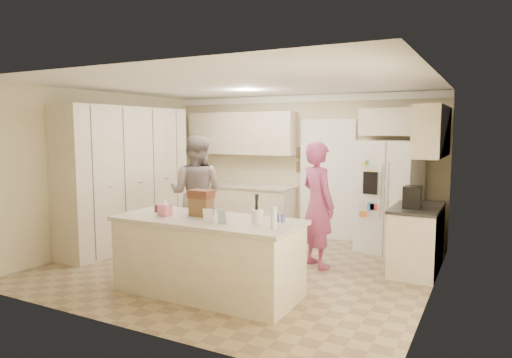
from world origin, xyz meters
The scene contains 41 objects.
floor centered at (0.00, 0.00, -0.01)m, with size 5.20×4.60×0.02m, color #95825A.
ceiling centered at (0.00, 0.00, 2.61)m, with size 5.20×4.60×0.02m, color white.
wall_back centered at (0.00, 2.31, 1.30)m, with size 5.20×0.02×2.60m, color beige.
wall_front centered at (0.00, -2.31, 1.30)m, with size 5.20×0.02×2.60m, color beige.
wall_left centered at (-2.61, 0.00, 1.30)m, with size 0.02×4.60×2.60m, color beige.
wall_right centered at (2.61, 0.00, 1.30)m, with size 0.02×4.60×2.60m, color beige.
crown_back centered at (0.00, 2.26, 2.53)m, with size 5.20×0.08×0.12m, color white.
pantry_bank centered at (-2.30, 0.20, 1.18)m, with size 0.60×2.60×2.35m, color #F0DEC4.
back_base_cab centered at (-1.15, 2.00, 0.44)m, with size 2.20×0.60×0.88m, color #F0DEC4.
back_countertop centered at (-1.15, 1.99, 0.90)m, with size 2.24×0.63×0.04m, color beige.
back_upper_cab centered at (-1.15, 2.12, 1.90)m, with size 2.20×0.35×0.80m, color #F0DEC4.
doorway_opening centered at (0.55, 2.28, 1.05)m, with size 0.90×0.06×2.10m, color black.
doorway_casing centered at (0.55, 2.24, 1.05)m, with size 1.02×0.03×2.22m, color white.
wall_frame_upper centered at (0.02, 2.27, 1.55)m, with size 0.15×0.02×0.20m, color brown.
wall_frame_lower centered at (0.02, 2.27, 1.28)m, with size 0.15×0.02×0.20m, color brown.
refrigerator centered at (1.73, 1.84, 0.90)m, with size 0.90×0.70×1.80m, color white.
fridge_seam centered at (1.73, 1.49, 0.90)m, with size 0.01×0.02×1.78m, color gray.
fridge_dispenser centered at (1.51, 1.48, 1.15)m, with size 0.22×0.03×0.35m, color black.
fridge_handle_l centered at (1.68, 1.47, 1.05)m, with size 0.02×0.02×0.85m, color silver.
fridge_handle_r centered at (1.78, 1.47, 1.05)m, with size 0.02×0.02×0.85m, color silver.
over_fridge_cab centered at (1.65, 2.12, 2.10)m, with size 0.95×0.35×0.45m, color #F0DEC4.
right_base_cab centered at (2.30, 1.00, 0.44)m, with size 0.60×1.20×0.88m, color #F0DEC4.
right_countertop centered at (2.29, 1.00, 0.90)m, with size 0.63×1.24×0.04m, color #2D2B28.
right_upper_cab centered at (2.43, 1.20, 1.95)m, with size 0.35×1.50×0.70m, color #F0DEC4.
coffee_maker centered at (2.25, 0.80, 1.07)m, with size 0.22×0.28×0.30m, color black.
island_base centered at (0.20, -1.10, 0.44)m, with size 2.20×0.90×0.88m, color #F0DEC4.
island_top centered at (0.20, -1.10, 0.90)m, with size 2.28×0.96×0.05m, color beige.
utensil_crock centered at (0.85, -1.05, 1.00)m, with size 0.13×0.13×0.15m, color white.
tissue_box centered at (-0.35, -1.20, 1.00)m, with size 0.13×0.13×0.14m, color pink.
tissue_plume centered at (-0.35, -1.20, 1.10)m, with size 0.08×0.08×0.08m, color white.
dollhouse_body centered at (0.05, -1.00, 1.04)m, with size 0.26×0.18×0.22m, color brown.
dollhouse_roof centered at (0.05, -1.00, 1.20)m, with size 0.28×0.20×0.10m, color #592D1E.
jam_jar centered at (-0.60, -1.05, 0.97)m, with size 0.07×0.07×0.09m, color #59263F.
greeting_card_a centered at (0.35, -1.30, 1.01)m, with size 0.12×0.01×0.16m, color white.
greeting_card_b centered at (0.50, -1.25, 1.01)m, with size 0.12×0.01×0.16m, color silver.
water_bottle centered at (1.15, -1.25, 1.04)m, with size 0.07×0.07×0.24m, color silver.
shaker_salt centered at (1.02, -0.88, 0.97)m, with size 0.05×0.05×0.09m, color #505BB4.
shaker_pepper centered at (1.09, -0.88, 0.97)m, with size 0.05×0.05×0.09m, color #505BB4.
teen_boy centered at (-1.07, 0.49, 0.94)m, with size 0.91×0.71×1.88m, color gray.
teen_girl centered at (0.99, 0.55, 0.90)m, with size 0.66×0.43×1.81m, color #B94779.
fridge_magnets centered at (1.73, 1.48, 0.90)m, with size 0.76×0.02×1.44m, color tan, non-canonical shape.
Camera 1 is at (3.20, -5.57, 1.99)m, focal length 32.00 mm.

